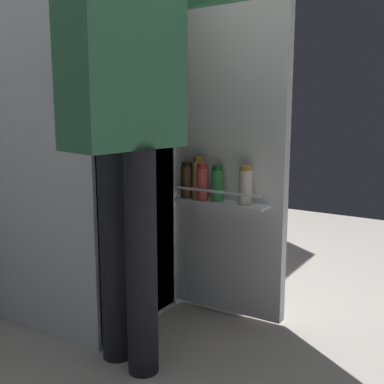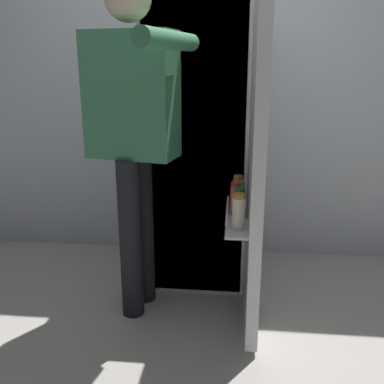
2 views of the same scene
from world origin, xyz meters
TOP-DOWN VIEW (x-y plane):
  - ground_plane at (0.00, 0.00)m, footprint 5.48×5.48m
  - kitchen_wall at (0.00, 0.95)m, footprint 4.40×0.10m
  - refrigerator at (0.03, 0.52)m, footprint 0.66×1.23m
  - person at (-0.29, 0.08)m, footprint 0.58×0.84m

SIDE VIEW (x-z plane):
  - ground_plane at x=0.00m, z-range 0.00..0.00m
  - refrigerator at x=0.03m, z-range 0.00..1.74m
  - person at x=-0.29m, z-range 0.19..1.95m
  - kitchen_wall at x=0.00m, z-range 0.00..2.61m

